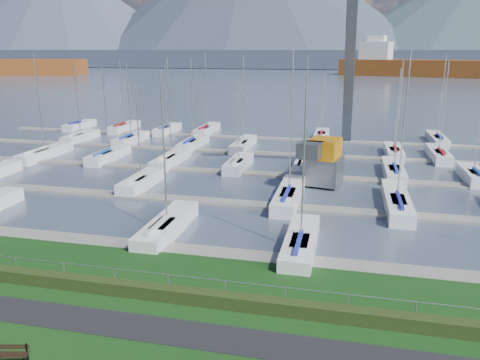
% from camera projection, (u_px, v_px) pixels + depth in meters
% --- Properties ---
extents(path, '(160.00, 2.00, 0.04)m').
position_uv_depth(path, '(166.00, 331.00, 21.09)').
color(path, black).
rests_on(path, grass).
extents(water, '(800.00, 540.00, 0.20)m').
position_uv_depth(water, '(337.00, 72.00, 268.08)').
color(water, '#465267').
extents(hedge, '(80.00, 0.70, 0.70)m').
position_uv_depth(hedge, '(185.00, 296.00, 23.44)').
color(hedge, '#253513').
rests_on(hedge, grass).
extents(fence, '(80.00, 0.04, 0.04)m').
position_uv_depth(fence, '(187.00, 277.00, 23.59)').
color(fence, '#94969D').
rests_on(fence, grass).
extents(foothill, '(900.00, 80.00, 12.00)m').
position_uv_depth(foothill, '(340.00, 59.00, 332.06)').
color(foothill, '#3B4356').
rests_on(foothill, water).
extents(mountains, '(1190.00, 360.00, 115.00)m').
position_uv_depth(mountains, '(354.00, 7.00, 389.57)').
color(mountains, '#40525E').
rests_on(mountains, water).
extents(docks, '(90.00, 41.60, 0.25)m').
position_uv_depth(docks, '(270.00, 174.00, 48.38)').
color(docks, slate).
rests_on(docks, water).
extents(bench_left, '(1.85, 0.82, 0.85)m').
position_uv_depth(bench_left, '(6.00, 355.00, 18.80)').
color(bench_left, black).
rests_on(bench_left, grass).
extents(crane, '(4.86, 13.40, 22.35)m').
position_uv_depth(crane, '(331.00, 125.00, 44.37)').
color(crane, slate).
rests_on(crane, water).
extents(cargo_ship_mid, '(108.69, 45.38, 21.50)m').
position_uv_depth(cargo_ship_mid, '(446.00, 69.00, 220.29)').
color(cargo_ship_mid, brown).
rests_on(cargo_ship_mid, water).
extents(sailboat_fleet, '(75.18, 49.72, 13.23)m').
position_uv_depth(sailboat_fleet, '(269.00, 117.00, 49.15)').
color(sailboat_fleet, silver).
rests_on(sailboat_fleet, water).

